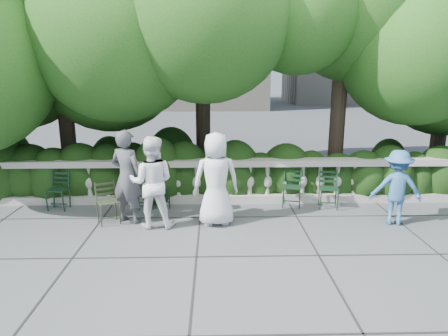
{
  "coord_description": "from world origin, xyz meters",
  "views": [
    {
      "loc": [
        -0.2,
        -6.96,
        2.94
      ],
      "look_at": [
        0.0,
        1.0,
        1.0
      ],
      "focal_mm": 32.0,
      "sensor_mm": 36.0,
      "label": 1
    }
  ],
  "objects_px": {
    "chair_f": "(328,210)",
    "person_woman_grey": "(127,177)",
    "person_older_blue": "(397,188)",
    "chair_d": "(161,209)",
    "person_casual_man": "(152,182)",
    "chair_b": "(148,209)",
    "chair_weathered": "(111,226)",
    "person_businessman": "(216,179)",
    "chair_a": "(57,211)",
    "chair_e": "(291,208)"
  },
  "relations": [
    {
      "from": "chair_f",
      "to": "person_woman_grey",
      "type": "bearing_deg",
      "value": -163.4
    },
    {
      "from": "chair_f",
      "to": "person_older_blue",
      "type": "bearing_deg",
      "value": -29.14
    },
    {
      "from": "person_older_blue",
      "to": "chair_d",
      "type": "bearing_deg",
      "value": 0.92
    },
    {
      "from": "chair_f",
      "to": "person_casual_man",
      "type": "distance_m",
      "value": 3.86
    },
    {
      "from": "chair_b",
      "to": "chair_weathered",
      "type": "xyz_separation_m",
      "value": [
        -0.56,
        -0.92,
        0.0
      ]
    },
    {
      "from": "person_businessman",
      "to": "person_older_blue",
      "type": "height_order",
      "value": "person_businessman"
    },
    {
      "from": "chair_b",
      "to": "person_casual_man",
      "type": "distance_m",
      "value": 1.33
    },
    {
      "from": "chair_a",
      "to": "chair_e",
      "type": "bearing_deg",
      "value": 4.83
    },
    {
      "from": "person_businessman",
      "to": "person_woman_grey",
      "type": "bearing_deg",
      "value": -13.02
    },
    {
      "from": "person_older_blue",
      "to": "person_businessman",
      "type": "bearing_deg",
      "value": 11.09
    },
    {
      "from": "chair_a",
      "to": "person_businessman",
      "type": "height_order",
      "value": "person_businessman"
    },
    {
      "from": "chair_a",
      "to": "chair_b",
      "type": "height_order",
      "value": "same"
    },
    {
      "from": "chair_d",
      "to": "person_older_blue",
      "type": "relative_size",
      "value": 0.57
    },
    {
      "from": "person_businessman",
      "to": "chair_d",
      "type": "bearing_deg",
      "value": -43.79
    },
    {
      "from": "chair_e",
      "to": "person_casual_man",
      "type": "relative_size",
      "value": 0.48
    },
    {
      "from": "chair_weathered",
      "to": "person_older_blue",
      "type": "relative_size",
      "value": 0.57
    },
    {
      "from": "chair_a",
      "to": "person_older_blue",
      "type": "height_order",
      "value": "person_older_blue"
    },
    {
      "from": "chair_b",
      "to": "chair_e",
      "type": "xyz_separation_m",
      "value": [
        3.14,
        -0.01,
        0.0
      ]
    },
    {
      "from": "chair_f",
      "to": "chair_d",
      "type": "bearing_deg",
      "value": -173.32
    },
    {
      "from": "chair_b",
      "to": "chair_d",
      "type": "bearing_deg",
      "value": -14.2
    },
    {
      "from": "chair_e",
      "to": "person_older_blue",
      "type": "distance_m",
      "value": 2.2
    },
    {
      "from": "chair_e",
      "to": "person_woman_grey",
      "type": "distance_m",
      "value": 3.58
    },
    {
      "from": "chair_a",
      "to": "chair_weathered",
      "type": "height_order",
      "value": "same"
    },
    {
      "from": "chair_b",
      "to": "chair_f",
      "type": "distance_m",
      "value": 3.94
    },
    {
      "from": "chair_b",
      "to": "chair_d",
      "type": "relative_size",
      "value": 1.0
    },
    {
      "from": "chair_d",
      "to": "chair_a",
      "type": "bearing_deg",
      "value": 174.75
    },
    {
      "from": "chair_b",
      "to": "chair_d",
      "type": "distance_m",
      "value": 0.3
    },
    {
      "from": "chair_e",
      "to": "person_businessman",
      "type": "xyz_separation_m",
      "value": [
        -1.65,
        -0.86,
        0.91
      ]
    },
    {
      "from": "person_casual_man",
      "to": "person_businessman",
      "type": "bearing_deg",
      "value": -174.95
    },
    {
      "from": "chair_d",
      "to": "person_woman_grey",
      "type": "height_order",
      "value": "person_woman_grey"
    },
    {
      "from": "chair_e",
      "to": "chair_f",
      "type": "xyz_separation_m",
      "value": [
        0.8,
        -0.12,
        0.0
      ]
    },
    {
      "from": "chair_f",
      "to": "person_older_blue",
      "type": "distance_m",
      "value": 1.53
    },
    {
      "from": "chair_a",
      "to": "person_older_blue",
      "type": "relative_size",
      "value": 0.57
    },
    {
      "from": "chair_b",
      "to": "chair_f",
      "type": "relative_size",
      "value": 1.0
    },
    {
      "from": "chair_a",
      "to": "person_casual_man",
      "type": "height_order",
      "value": "person_casual_man"
    },
    {
      "from": "person_woman_grey",
      "to": "chair_weathered",
      "type": "bearing_deg",
      "value": 57.77
    },
    {
      "from": "person_businessman",
      "to": "person_casual_man",
      "type": "height_order",
      "value": "person_businessman"
    },
    {
      "from": "person_casual_man",
      "to": "chair_d",
      "type": "bearing_deg",
      "value": -90.81
    },
    {
      "from": "chair_e",
      "to": "chair_a",
      "type": "bearing_deg",
      "value": -166.49
    },
    {
      "from": "person_casual_man",
      "to": "chair_b",
      "type": "bearing_deg",
      "value": -73.41
    },
    {
      "from": "chair_weathered",
      "to": "person_older_blue",
      "type": "xyz_separation_m",
      "value": [
        5.55,
        -0.03,
        0.74
      ]
    },
    {
      "from": "chair_a",
      "to": "chair_weathered",
      "type": "relative_size",
      "value": 1.0
    },
    {
      "from": "chair_d",
      "to": "chair_e",
      "type": "height_order",
      "value": "same"
    },
    {
      "from": "chair_b",
      "to": "chair_d",
      "type": "xyz_separation_m",
      "value": [
        0.3,
        0.0,
        0.0
      ]
    },
    {
      "from": "person_woman_grey",
      "to": "person_casual_man",
      "type": "relative_size",
      "value": 1.05
    },
    {
      "from": "chair_d",
      "to": "person_casual_man",
      "type": "distance_m",
      "value": 1.31
    },
    {
      "from": "chair_d",
      "to": "person_woman_grey",
      "type": "bearing_deg",
      "value": -135.07
    },
    {
      "from": "chair_a",
      "to": "person_businessman",
      "type": "distance_m",
      "value": 3.64
    },
    {
      "from": "chair_weathered",
      "to": "person_woman_grey",
      "type": "distance_m",
      "value": 1.0
    },
    {
      "from": "person_woman_grey",
      "to": "person_older_blue",
      "type": "xyz_separation_m",
      "value": [
        5.24,
        -0.25,
        -0.19
      ]
    }
  ]
}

